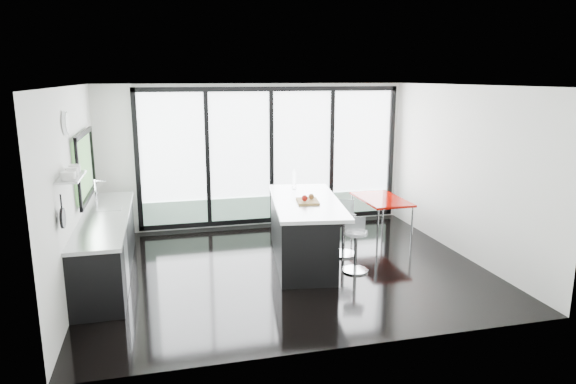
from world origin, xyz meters
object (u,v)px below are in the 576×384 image
object	(u,v)px
bar_stool_far	(343,234)
bar_stool_near	(355,251)
island	(301,229)
red_table	(381,217)

from	to	relation	value
bar_stool_far	bar_stool_near	bearing A→B (deg)	-74.93
island	bar_stool_near	size ratio (longest dim) A/B	4.04
island	bar_stool_near	distance (m)	0.99
bar_stool_near	red_table	bearing A→B (deg)	69.54
island	red_table	distance (m)	2.04
bar_stool_far	red_table	world-z (taller)	red_table
bar_stool_near	bar_stool_far	world-z (taller)	bar_stool_far
bar_stool_near	red_table	size ratio (longest dim) A/B	0.48
island	bar_stool_far	xyz separation A→B (m)	(0.75, 0.04, -0.15)
bar_stool_near	bar_stool_far	bearing A→B (deg)	98.57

